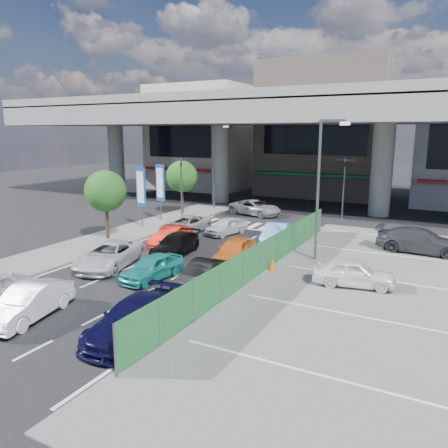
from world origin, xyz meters
The scene contains 30 objects.
ground centered at (0.00, 0.00, 0.00)m, with size 120.00×120.00×0.00m, color black.
parking_lot centered at (11.00, 2.00, 0.03)m, with size 12.00×28.00×0.06m, color #585856.
sidewalk_left centered at (-7.00, 4.00, 0.06)m, with size 4.00×30.00×0.12m, color #585856.
fence_run centered at (5.30, 1.00, 0.90)m, with size 0.16×22.00×1.80m, color #21622E, non-canonical shape.
expressway centered at (0.00, 22.00, 8.76)m, with size 64.00×14.00×10.75m.
building_west centered at (-16.00, 31.97, 6.49)m, with size 12.00×10.90×13.00m.
building_center centered at (0.00, 32.97, 7.49)m, with size 14.00×10.90×15.00m.
traffic_light_left centered at (-6.20, 12.00, 3.94)m, with size 1.60×1.24×5.20m.
traffic_light_right centered at (5.50, 19.00, 3.94)m, with size 1.60×1.24×5.20m.
street_lamp_right centered at (7.17, 6.00, 4.77)m, with size 1.65×0.22×8.00m.
street_lamp_left centered at (-6.33, 18.00, 4.77)m, with size 1.65×0.22×8.00m.
signboard_near centered at (-7.20, 7.99, 3.06)m, with size 0.80×0.14×4.70m.
signboard_far centered at (-7.60, 10.99, 3.06)m, with size 0.80×0.14×4.70m.
tree_near centered at (-7.00, 4.00, 3.39)m, with size 2.80×2.80×4.80m.
tree_far centered at (-7.80, 14.50, 3.39)m, with size 2.80×2.80×4.80m.
hatch_white_back_mid centered at (-0.74, -7.28, 0.69)m, with size 1.45×4.16×1.37m, color white.
minivan_navy_back centered at (4.00, -6.52, 0.69)m, with size 1.93×4.76×1.38m, color black.
sedan_white_mid_left centered at (-2.62, -0.64, 0.69)m, with size 2.29×4.97×1.38m, color silver.
taxi_teal_mid centered at (0.71, -1.16, 0.64)m, with size 1.51×3.75×1.28m, color teal.
hatch_black_mid_right centered at (3.50, -0.97, 0.62)m, with size 1.32×3.78×1.24m, color black.
taxi_orange_left centered at (-2.36, 4.92, 0.62)m, with size 1.30×3.74×1.23m, color red.
sedan_black_mid centered at (-0.82, 3.14, 0.63)m, with size 1.75×4.31×1.25m, color black.
taxi_orange_right centered at (3.05, 3.48, 0.69)m, with size 1.63×4.05×1.38m, color orange.
wagon_silver_front_left centered at (-3.40, 8.19, 0.63)m, with size 2.09×4.54×1.26m, color #A6A9AE.
sedan_white_front_mid centered at (-0.58, 9.32, 0.61)m, with size 1.45×3.60×1.23m, color silver.
kei_truck_front_right centered at (3.57, 8.56, 0.67)m, with size 1.43×4.09×1.35m, color #5F8CD6.
crossing_wagon_silver centered at (-1.78, 17.09, 0.67)m, with size 2.23×4.83×1.34m, color #94969B.
parked_sedan_white centered at (9.92, 2.49, 0.72)m, with size 1.55×3.85×1.31m, color white.
parked_sedan_dgrey centered at (12.24, 10.46, 0.81)m, with size 2.10×5.16×1.50m, color #333439.
traffic_cone centered at (5.60, 2.80, 0.42)m, with size 0.37×0.37×0.73m, color #D0500B.
Camera 1 is at (13.80, -18.02, 7.36)m, focal length 35.00 mm.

